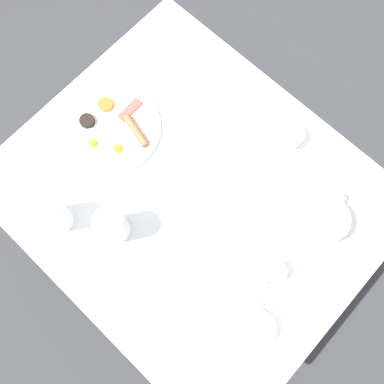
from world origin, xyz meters
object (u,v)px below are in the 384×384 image
at_px(teapot_near, 323,221).
at_px(creamer_jug, 274,272).
at_px(water_glass_tall, 113,226).
at_px(spoon_for_tea, 187,298).
at_px(breakfast_plate, 113,128).
at_px(teacup_with_saucer_left, 287,135).
at_px(teacup_with_saucer_right, 257,327).
at_px(knife_by_plate, 191,89).
at_px(water_glass_short, 52,216).
at_px(fork_by_plate, 204,204).

xyz_separation_m(teapot_near, creamer_jug, (0.20, -0.01, -0.02)).
distance_m(water_glass_tall, creamer_jug, 0.46).
xyz_separation_m(water_glass_tall, spoon_for_tea, (0.00, 0.28, -0.07)).
bearing_deg(breakfast_plate, spoon_for_tea, 67.52).
distance_m(teacup_with_saucer_left, creamer_jug, 0.41).
height_order(teacup_with_saucer_left, spoon_for_tea, teacup_with_saucer_left).
xyz_separation_m(teacup_with_saucer_left, water_glass_tall, (0.55, -0.18, 0.04)).
relative_size(teacup_with_saucer_right, knife_by_plate, 0.93).
relative_size(breakfast_plate, water_glass_tall, 2.16).
xyz_separation_m(breakfast_plate, creamer_jug, (-0.00, 0.64, 0.02)).
bearing_deg(teapot_near, water_glass_tall, -50.49).
bearing_deg(water_glass_short, water_glass_tall, 123.42).
height_order(creamer_jug, knife_by_plate, creamer_jug).
distance_m(teacup_with_saucer_right, knife_by_plate, 0.73).
bearing_deg(water_glass_short, spoon_for_tea, 102.29).
height_order(breakfast_plate, teacup_with_saucer_left, teacup_with_saucer_left).
relative_size(water_glass_tall, knife_by_plate, 0.81).
distance_m(teacup_with_saucer_left, knife_by_plate, 0.34).
relative_size(teacup_with_saucer_left, creamer_jug, 2.03).
xyz_separation_m(water_glass_short, knife_by_plate, (-0.57, -0.01, -0.07)).
height_order(water_glass_tall, knife_by_plate, water_glass_tall).
relative_size(knife_by_plate, spoon_for_tea, 1.04).
bearing_deg(water_glass_tall, teacup_with_saucer_left, 162.22).
height_order(teacup_with_saucer_right, creamer_jug, teacup_with_saucer_right).
bearing_deg(teacup_with_saucer_left, teapot_near, 59.03).
bearing_deg(creamer_jug, teacup_with_saucer_left, -145.74).
bearing_deg(teapot_near, creamer_jug, -6.77).
distance_m(breakfast_plate, knife_by_plate, 0.28).
bearing_deg(teacup_with_saucer_left, water_glass_short, -26.28).
relative_size(teacup_with_saucer_right, spoon_for_tea, 0.97).
bearing_deg(breakfast_plate, creamer_jug, 90.22).
height_order(teacup_with_saucer_left, fork_by_plate, teacup_with_saucer_left).
height_order(water_glass_tall, creamer_jug, water_glass_tall).
bearing_deg(water_glass_short, fork_by_plate, 139.39).
distance_m(water_glass_tall, fork_by_plate, 0.27).
xyz_separation_m(teacup_with_saucer_right, fork_by_plate, (-0.15, -0.33, -0.02)).
xyz_separation_m(creamer_jug, spoon_for_tea, (0.21, -0.13, -0.03)).
height_order(water_glass_tall, water_glass_short, same).
bearing_deg(fork_by_plate, water_glass_tall, -30.34).
height_order(breakfast_plate, creamer_jug, creamer_jug).
xyz_separation_m(water_glass_tall, creamer_jug, (-0.21, 0.41, -0.04)).
bearing_deg(fork_by_plate, water_glass_short, -40.61).
bearing_deg(teacup_with_saucer_right, creamer_jug, -157.88).
distance_m(teacup_with_saucer_right, water_glass_tall, 0.47).
height_order(teacup_with_saucer_left, knife_by_plate, teacup_with_saucer_left).
relative_size(teacup_with_saucer_right, water_glass_short, 1.15).
bearing_deg(water_glass_short, teapot_near, 132.21).
relative_size(teacup_with_saucer_left, teacup_with_saucer_right, 1.00).
bearing_deg(spoon_for_tea, water_glass_tall, -90.40).
distance_m(water_glass_short, spoon_for_tea, 0.43).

